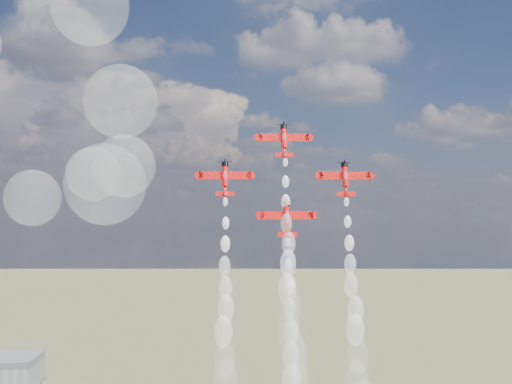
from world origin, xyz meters
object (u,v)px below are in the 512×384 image
object	(u,v)px
plane_lead	(284,140)
plane_left	(225,178)
plane_right	(345,178)
plane_slot	(287,218)

from	to	relation	value
plane_lead	plane_left	distance (m)	15.02
plane_right	plane_lead	bearing A→B (deg)	166.92
plane_right	plane_left	bearing A→B (deg)	180.00
plane_lead	plane_slot	world-z (taller)	plane_lead
plane_left	plane_right	size ratio (longest dim) A/B	1.00
plane_right	plane_slot	world-z (taller)	plane_right
plane_lead	plane_right	bearing A→B (deg)	-13.08
plane_lead	plane_slot	distance (m)	17.22
plane_right	plane_slot	bearing A→B (deg)	-166.92
plane_lead	plane_left	bearing A→B (deg)	-166.92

